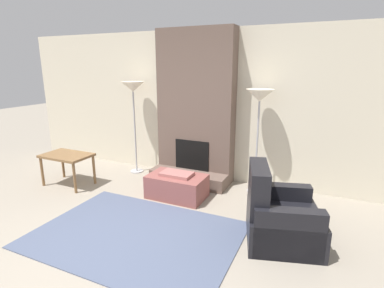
% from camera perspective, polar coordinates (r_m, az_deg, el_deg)
% --- Properties ---
extents(ground_plane, '(24.00, 24.00, 0.00)m').
position_cam_1_polar(ground_plane, '(3.53, -18.61, -20.66)').
color(ground_plane, gray).
extents(wall_back, '(7.68, 0.06, 2.60)m').
position_cam_1_polar(wall_back, '(5.38, 1.54, 7.27)').
color(wall_back, beige).
rests_on(wall_back, ground_plane).
extents(fireplace, '(1.36, 0.67, 2.60)m').
position_cam_1_polar(fireplace, '(5.20, 0.59, 5.84)').
color(fireplace, brown).
rests_on(fireplace, ground_plane).
extents(ottoman, '(0.88, 0.54, 0.41)m').
position_cam_1_polar(ottoman, '(4.70, -2.89, -7.96)').
color(ottoman, '#8C4C47').
rests_on(ottoman, ground_plane).
extents(armchair, '(1.01, 1.03, 0.91)m').
position_cam_1_polar(armchair, '(3.71, 15.87, -13.48)').
color(armchair, black).
rests_on(armchair, ground_plane).
extents(side_table, '(0.81, 0.52, 0.54)m').
position_cam_1_polar(side_table, '(5.50, -22.71, -2.54)').
color(side_table, brown).
rests_on(side_table, ground_plane).
extents(floor_lamp_left, '(0.42, 0.42, 1.72)m').
position_cam_1_polar(floor_lamp_left, '(5.62, -11.18, 9.81)').
color(floor_lamp_left, '#ADADB2').
rests_on(floor_lamp_left, ground_plane).
extents(floor_lamp_right, '(0.42, 0.42, 1.65)m').
position_cam_1_polar(floor_lamp_right, '(4.68, 12.75, 8.08)').
color(floor_lamp_right, '#ADADB2').
rests_on(floor_lamp_right, ground_plane).
extents(area_rug, '(2.44, 1.71, 0.01)m').
position_cam_1_polar(area_rug, '(3.86, -10.61, -16.59)').
color(area_rug, '#4C5670').
rests_on(area_rug, ground_plane).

